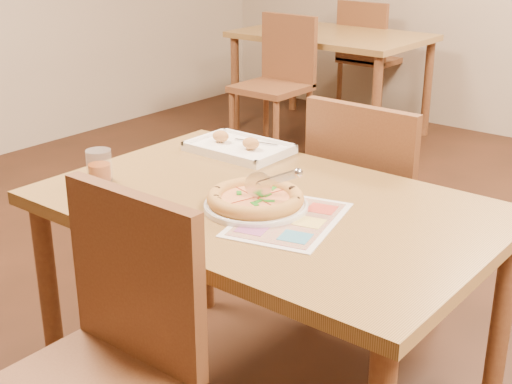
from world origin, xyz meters
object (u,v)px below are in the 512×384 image
Objects in this scene: pizza at (255,199)px; glass_tumbler at (99,167)px; chair_far at (370,192)px; chair_near at (109,336)px; pizza_cutter at (272,181)px; bg_table at (331,45)px; menu at (288,219)px; appetizer_tray at (239,148)px; bg_chair_far at (367,46)px; bg_chair_near at (280,68)px; plate at (256,206)px; dining_table at (267,228)px.

glass_tumbler is at bearing -166.56° from pizza.
chair_near is at bearing 90.00° from chair_far.
bg_table is at bearing 87.55° from pizza_cutter.
appetizer_tray is at bearing 142.48° from menu.
appetizer_tray reaches higher than pizza.
chair_near is 1.00× the size of bg_chair_far.
bg_chair_near is (0.00, -0.60, -0.07)m from bg_table.
chair_near is 0.36× the size of bg_table.
plate is 1.07× the size of pizza.
chair_far is 0.36× the size of bg_table.
glass_tumbler is (1.09, -2.99, 0.13)m from bg_table.
dining_table is at bearing 105.22° from pizza_cutter.
chair_near is 0.99m from appetizer_tray.
bg_chair_far reaches higher than bg_table.
chair_near is at bearing -60.26° from bg_chair_near.
bg_table is 3.29m from pizza.
bg_chair_far is 4.81× the size of glass_tumbler.
dining_table is at bearing -60.26° from bg_table.
chair_far is 1.00× the size of bg_chair_near.
appetizer_tray is at bearing 107.30° from pizza_cutter.
bg_table is at bearing 90.00° from bg_chair_far.
pizza_cutter is at bearing 14.47° from glass_tumbler.
chair_near reaches higher than pizza.
dining_table is 2.72m from bg_chair_near.
appetizer_tray is 0.94× the size of menu.
bg_chair_far reaches higher than pizza.
plate is 2.99× the size of glass_tumbler.
dining_table is 2.77× the size of bg_chair_far.
appetizer_tray is at bearing 135.21° from pizza.
chair_near is 4.22m from bg_chair_far.
bg_chair_near is 2.78m from pizza.
chair_far is at bearing 61.75° from pizza_cutter.
pizza_cutter is at bearing 158.89° from menu.
bg_chair_near is 4.81× the size of glass_tumbler.
pizza is 0.13m from menu.
bg_table is 2.77× the size of bg_chair_far.
plate is 0.52m from appetizer_tray.
chair_far reaches higher than bg_table.
pizza is at bearing -83.27° from dining_table.
chair_near is 0.57m from pizza.
appetizer_tray is (-0.36, 0.30, 0.10)m from dining_table.
plate reaches higher than menu.
bg_chair_far is 3.74m from plate.
plate is 0.86× the size of appetizer_tray.
chair_far is 1.31× the size of menu.
pizza is (0.01, 0.54, 0.18)m from chair_near.
bg_table is 3.29m from plate.
bg_chair_near is at bearing -44.94° from chair_far.
chair_far and bg_chair_far have the same top height.
chair_near is 0.61m from pizza_cutter.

